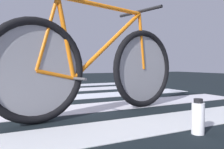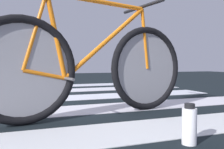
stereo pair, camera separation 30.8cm
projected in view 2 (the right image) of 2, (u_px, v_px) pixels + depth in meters
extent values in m
cube|color=black|center=(1.00, 103.00, 2.45)|extent=(18.00, 14.00, 0.02)
cube|color=silver|center=(10.00, 93.00, 3.27)|extent=(5.20, 0.44, 0.00)
cube|color=silver|center=(15.00, 87.00, 3.99)|extent=(5.20, 0.44, 0.00)
torus|color=black|center=(23.00, 70.00, 1.54)|extent=(0.71, 0.19, 0.72)
torus|color=black|center=(147.00, 69.00, 2.05)|extent=(0.71, 0.19, 0.72)
cylinder|color=gray|center=(23.00, 70.00, 1.54)|extent=(0.60, 0.12, 0.61)
cylinder|color=gray|center=(147.00, 69.00, 2.05)|extent=(0.60, 0.12, 0.61)
cylinder|color=orange|center=(100.00, 2.00, 1.80)|extent=(0.79, 0.18, 0.05)
cylinder|color=orange|center=(107.00, 41.00, 1.84)|extent=(0.70, 0.16, 0.59)
cylinder|color=orange|center=(56.00, 36.00, 1.64)|extent=(0.16, 0.06, 0.59)
cylinder|color=orange|center=(45.00, 74.00, 1.61)|extent=(0.29, 0.08, 0.09)
cylinder|color=orange|center=(35.00, 31.00, 1.56)|extent=(0.19, 0.06, 0.53)
cylinder|color=orange|center=(145.00, 39.00, 2.03)|extent=(0.09, 0.04, 0.50)
cylinder|color=black|center=(142.00, 7.00, 2.00)|extent=(0.12, 0.52, 0.03)
cylinder|color=#4C4C51|center=(65.00, 78.00, 1.68)|extent=(0.08, 0.34, 0.02)
torus|color=black|center=(17.00, 66.00, 4.71)|extent=(0.71, 0.19, 0.72)
cylinder|color=gray|center=(17.00, 66.00, 4.71)|extent=(0.60, 0.12, 0.61)
cylinder|color=white|center=(15.00, 53.00, 4.68)|extent=(0.09, 0.05, 0.50)
cylinder|color=black|center=(13.00, 39.00, 4.66)|extent=(0.13, 0.52, 0.03)
cylinder|color=white|center=(189.00, 126.00, 1.18)|extent=(0.07, 0.07, 0.18)
cylinder|color=black|center=(190.00, 106.00, 1.18)|extent=(0.05, 0.05, 0.02)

